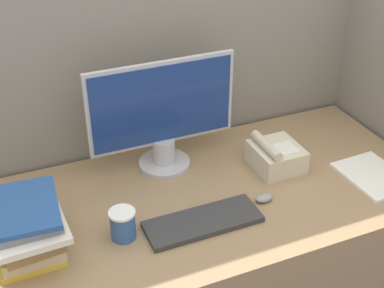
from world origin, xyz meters
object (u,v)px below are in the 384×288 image
Objects in this scene: monitor at (163,118)px; keyboard at (203,222)px; book_stack at (26,227)px; mouse at (264,198)px; coffee_cup at (123,224)px; desk_telephone at (276,156)px.

monitor reaches higher than keyboard.
monitor is at bearing 26.81° from book_stack.
keyboard is 0.56m from book_stack.
mouse is 0.51m from coffee_cup.
monitor is 0.43m from keyboard.
monitor reaches higher than mouse.
monitor is 0.46m from desk_telephone.
desk_telephone reaches higher than mouse.
monitor reaches higher than book_stack.
keyboard is at bearing -10.31° from book_stack.
book_stack is (-0.55, -0.28, -0.12)m from monitor.
mouse is 0.23m from desk_telephone.
mouse is 0.80m from book_stack.
monitor is at bearing 51.67° from coffee_cup.
desk_telephone is (0.94, 0.10, -0.04)m from book_stack.
keyboard is at bearing -9.45° from coffee_cup.
book_stack is at bearing 168.91° from coffee_cup.
desk_telephone is at bearing 49.61° from mouse.
monitor is 1.84× the size of book_stack.
monitor is at bearing 89.36° from keyboard.
coffee_cup is 0.34× the size of book_stack.
book_stack is 0.95m from desk_telephone.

